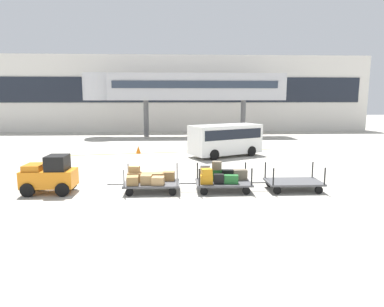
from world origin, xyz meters
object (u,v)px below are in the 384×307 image
at_px(baggage_tug, 50,175).
at_px(shuttle_van, 226,138).
at_px(baggage_cart_middle, 221,178).
at_px(safety_cone_far, 54,159).
at_px(safety_cone_near, 138,150).
at_px(baggage_cart_lead, 149,180).
at_px(baggage_cart_tail, 293,182).

bearing_deg(baggage_tug, shuttle_van, 45.50).
bearing_deg(baggage_cart_middle, shuttle_van, 80.33).
bearing_deg(shuttle_van, safety_cone_far, -168.46).
height_order(baggage_cart_middle, safety_cone_near, baggage_cart_middle).
relative_size(baggage_cart_lead, baggage_cart_tail, 1.00).
bearing_deg(baggage_cart_tail, safety_cone_near, 126.80).
distance_m(baggage_cart_lead, shuttle_van, 9.77).
bearing_deg(baggage_cart_lead, shuttle_van, 62.63).
xyz_separation_m(baggage_cart_lead, baggage_cart_middle, (3.00, -0.02, 0.05)).
bearing_deg(safety_cone_far, baggage_tug, -72.71).
height_order(baggage_cart_lead, shuttle_van, shuttle_van).
height_order(shuttle_van, safety_cone_near, shuttle_van).
xyz_separation_m(baggage_tug, shuttle_van, (8.53, 8.69, 0.48)).
bearing_deg(baggage_tug, baggage_cart_tail, -0.36).
bearing_deg(safety_cone_far, baggage_cart_lead, -46.88).
distance_m(baggage_tug, safety_cone_near, 10.40).
distance_m(shuttle_van, safety_cone_far, 10.83).
bearing_deg(safety_cone_near, safety_cone_far, -142.61).
relative_size(shuttle_van, safety_cone_far, 9.35).
bearing_deg(baggage_tug, baggage_cart_middle, 0.05).
xyz_separation_m(baggage_tug, safety_cone_far, (-2.03, 6.53, -0.48)).
bearing_deg(safety_cone_near, baggage_tug, -104.42).
xyz_separation_m(baggage_tug, baggage_cart_tail, (10.16, -0.06, -0.41)).
distance_m(baggage_cart_lead, safety_cone_near, 10.14).
relative_size(baggage_cart_tail, safety_cone_near, 5.46).
bearing_deg(baggage_cart_middle, safety_cone_far, 144.34).
bearing_deg(baggage_cart_middle, safety_cone_near, 113.97).
bearing_deg(safety_cone_near, baggage_cart_middle, -66.03).
relative_size(baggage_cart_middle, shuttle_van, 0.58).
distance_m(shuttle_van, safety_cone_near, 6.18).
bearing_deg(baggage_tug, safety_cone_near, 75.58).
bearing_deg(safety_cone_near, baggage_cart_lead, -81.68).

